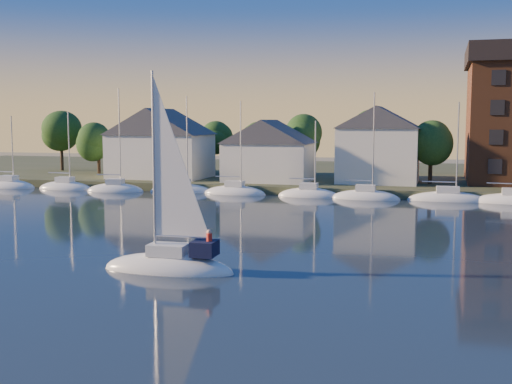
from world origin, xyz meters
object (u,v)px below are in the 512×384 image
at_px(clubhouse_west, 161,142).
at_px(clubhouse_east, 378,144).
at_px(hero_sailboat, 170,262).
at_px(clubhouse_centre, 269,150).

height_order(clubhouse_west, clubhouse_east, clubhouse_east).
xyz_separation_m(clubhouse_west, hero_sailboat, (22.51, -47.71, -5.38)).
xyz_separation_m(clubhouse_centre, clubhouse_east, (14.00, 2.00, 0.87)).
bearing_deg(clubhouse_east, clubhouse_centre, -171.87).
distance_m(clubhouse_east, hero_sailboat, 49.58).
relative_size(clubhouse_west, clubhouse_east, 1.30).
bearing_deg(hero_sailboat, clubhouse_east, -100.96).
distance_m(clubhouse_west, hero_sailboat, 53.03).
relative_size(clubhouse_centre, clubhouse_east, 1.10).
bearing_deg(clubhouse_centre, clubhouse_east, 8.13).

